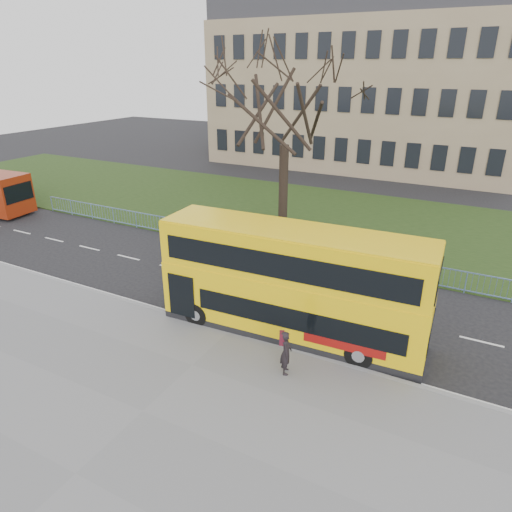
{
  "coord_description": "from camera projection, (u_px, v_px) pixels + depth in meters",
  "views": [
    {
      "loc": [
        8.24,
        -14.91,
        9.96
      ],
      "look_at": [
        -0.14,
        1.0,
        2.38
      ],
      "focal_mm": 32.0,
      "sensor_mm": 36.0,
      "label": 1
    }
  ],
  "objects": [
    {
      "name": "kerb",
      "position": [
        230.0,
        332.0,
        18.28
      ],
      "size": [
        80.0,
        0.2,
        0.14
      ],
      "primitive_type": "cube",
      "color": "gray",
      "rests_on": "ground"
    },
    {
      "name": "ground",
      "position": [
        248.0,
        316.0,
        19.57
      ],
      "size": [
        120.0,
        120.0,
        0.0
      ],
      "primitive_type": "plane",
      "color": "black",
      "rests_on": "ground"
    },
    {
      "name": "bare_tree",
      "position": [
        285.0,
        126.0,
        26.43
      ],
      "size": [
        9.18,
        9.18,
        13.11
      ],
      "primitive_type": null,
      "color": "black",
      "rests_on": "grass_verge"
    },
    {
      "name": "guard_railing",
      "position": [
        306.0,
        252.0,
        24.73
      ],
      "size": [
        40.0,
        0.12,
        1.1
      ],
      "primitive_type": null,
      "color": "#6687B5",
      "rests_on": "ground"
    },
    {
      "name": "yellow_bus",
      "position": [
        292.0,
        280.0,
        17.45
      ],
      "size": [
        10.44,
        2.96,
        4.33
      ],
      "rotation": [
        0.0,
        0.0,
        0.05
      ],
      "color": "yellow",
      "rests_on": "ground"
    },
    {
      "name": "grass_verge",
      "position": [
        348.0,
        221.0,
        31.21
      ],
      "size": [
        80.0,
        15.4,
        0.08
      ],
      "primitive_type": "cube",
      "color": "#1F3513",
      "rests_on": "ground"
    },
    {
      "name": "pedestrian",
      "position": [
        286.0,
        352.0,
        15.48
      ],
      "size": [
        0.59,
        0.7,
        1.62
      ],
      "primitive_type": "imported",
      "rotation": [
        0.0,
        0.0,
        1.99
      ],
      "color": "black",
      "rests_on": "pavement"
    },
    {
      "name": "pavement",
      "position": [
        143.0,
        413.0,
        14.04
      ],
      "size": [
        80.0,
        10.5,
        0.12
      ],
      "primitive_type": "cube",
      "color": "slate",
      "rests_on": "ground"
    },
    {
      "name": "civic_building",
      "position": [
        367.0,
        95.0,
        47.53
      ],
      "size": [
        30.0,
        15.0,
        14.0
      ],
      "primitive_type": "cube",
      "color": "#8D7759",
      "rests_on": "ground"
    }
  ]
}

